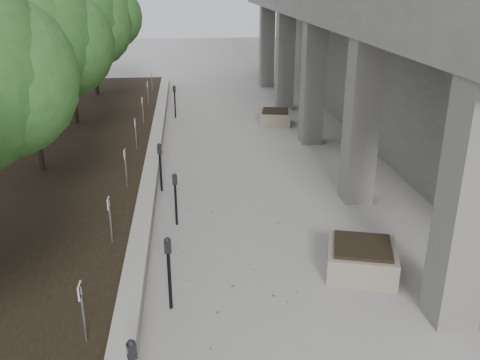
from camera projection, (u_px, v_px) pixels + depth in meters
retaining_wall at (154, 159)px, 15.42m from camera, size 0.39×26.00×0.50m
planting_bed at (27, 165)px, 15.09m from camera, size 7.00×26.00×0.40m
crabapple_tree_3 at (27, 69)px, 13.17m from camera, size 4.60×4.00×5.44m
crabapple_tree_4 at (67, 45)px, 17.80m from camera, size 4.60×4.00×5.44m
crabapple_tree_5 at (91, 32)px, 22.43m from camera, size 4.60×4.00×5.44m
parking_sign_2 at (83, 313)px, 7.27m from camera, size 0.04×0.22×0.96m
parking_sign_3 at (110, 221)px, 10.05m from camera, size 0.04×0.22×0.96m
parking_sign_4 at (126, 168)px, 12.83m from camera, size 0.04×0.22×0.96m
parking_sign_5 at (136, 134)px, 15.61m from camera, size 0.04×0.22×0.96m
parking_sign_6 at (143, 111)px, 18.39m from camera, size 0.04×0.22×0.96m
parking_sign_7 at (148, 93)px, 21.17m from camera, size 0.04×0.22×0.96m
parking_sign_8 at (152, 80)px, 23.95m from camera, size 0.04×0.22×0.96m
parking_meter_2 at (169, 274)px, 8.62m from camera, size 0.13×0.10×1.36m
parking_meter_3 at (176, 199)px, 11.65m from camera, size 0.14×0.11×1.26m
parking_meter_4 at (160, 167)px, 13.51m from camera, size 0.14×0.10×1.33m
parking_meter_5 at (175, 102)px, 20.70m from camera, size 0.15×0.12×1.33m
planter_front at (361, 258)px, 9.85m from camera, size 1.57×1.57×0.59m
planter_back at (275, 117)px, 20.00m from camera, size 1.36×1.36×0.54m
berry_scatter at (221, 222)px, 11.97m from camera, size 3.30×14.10×0.02m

